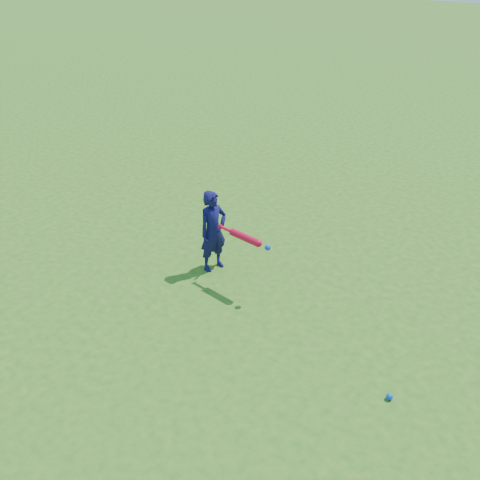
{
  "coord_description": "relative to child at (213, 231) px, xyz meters",
  "views": [
    {
      "loc": [
        3.48,
        -5.35,
        4.06
      ],
      "look_at": [
        -0.04,
        -0.38,
        0.64
      ],
      "focal_mm": 40.0,
      "sensor_mm": 36.0,
      "label": 1
    }
  ],
  "objects": [
    {
      "name": "ground_ball_blue",
      "position": [
        2.98,
        -0.95,
        -0.55
      ],
      "size": [
        0.07,
        0.07,
        0.07
      ],
      "primitive_type": "sphere",
      "color": "blue",
      "rests_on": "ground"
    },
    {
      "name": "ground",
      "position": [
        0.53,
        0.32,
        -0.59
      ],
      "size": [
        80.0,
        80.0,
        0.0
      ],
      "primitive_type": "plane",
      "color": "#2B5F16",
      "rests_on": "ground"
    },
    {
      "name": "child",
      "position": [
        0.0,
        0.0,
        0.0
      ],
      "size": [
        0.38,
        0.49,
        1.17
      ],
      "primitive_type": "imported",
      "rotation": [
        0.0,
        0.0,
        1.3
      ],
      "color": "#110E45",
      "rests_on": "ground"
    },
    {
      "name": "bat_swing",
      "position": [
        0.66,
        -0.14,
        0.16
      ],
      "size": [
        0.86,
        0.18,
        0.1
      ],
      "rotation": [
        0.0,
        0.0,
        -0.13
      ],
      "color": "red",
      "rests_on": "ground"
    }
  ]
}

